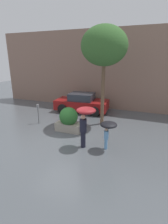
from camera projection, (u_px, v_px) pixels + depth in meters
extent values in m
plane|color=#51565B|center=(61.00, 139.00, 8.74)|extent=(40.00, 40.00, 0.00)
cube|color=#8C6B5B|center=(100.00, 70.00, 13.60)|extent=(18.00, 0.30, 6.00)
cube|color=#9E9384|center=(69.00, 127.00, 9.70)|extent=(1.45, 0.65, 0.47)
sphere|color=#286028|center=(69.00, 116.00, 9.51)|extent=(1.02, 1.02, 1.02)
cylinder|color=#1E1E2D|center=(83.00, 139.00, 7.91)|extent=(0.22, 0.22, 0.75)
cylinder|color=#1E1E2D|center=(83.00, 126.00, 7.71)|extent=(0.31, 0.31, 0.60)
sphere|color=tan|center=(83.00, 117.00, 7.59)|extent=(0.20, 0.20, 0.20)
cylinder|color=#4C4C51|center=(86.00, 118.00, 7.65)|extent=(0.02, 0.02, 0.65)
ellipsoid|color=maroon|center=(86.00, 110.00, 7.55)|extent=(0.85, 0.85, 0.27)
cylinder|color=#669ED1|center=(106.00, 144.00, 7.78)|extent=(0.14, 0.14, 0.48)
cylinder|color=#669ED1|center=(106.00, 135.00, 7.65)|extent=(0.20, 0.20, 0.38)
sphere|color=tan|center=(106.00, 130.00, 7.58)|extent=(0.13, 0.13, 0.13)
cylinder|color=#4C4C51|center=(108.00, 130.00, 7.54)|extent=(0.02, 0.02, 0.48)
ellipsoid|color=black|center=(109.00, 125.00, 7.47)|extent=(0.73, 0.73, 0.23)
cube|color=maroon|center=(82.00, 104.00, 13.15)|extent=(4.01, 2.09, 0.70)
cube|color=#2D333D|center=(82.00, 97.00, 12.97)|extent=(1.87, 1.64, 0.52)
cylinder|color=black|center=(63.00, 109.00, 12.73)|extent=(0.72, 0.28, 0.70)
cylinder|color=black|center=(71.00, 103.00, 14.34)|extent=(0.72, 0.28, 0.70)
cylinder|color=black|center=(95.00, 112.00, 12.06)|extent=(0.72, 0.28, 0.70)
cylinder|color=black|center=(100.00, 105.00, 13.67)|extent=(0.72, 0.28, 0.70)
cylinder|color=brown|center=(103.00, 93.00, 10.24)|extent=(0.21, 0.21, 3.83)
ellipsoid|color=#38662D|center=(104.00, 46.00, 9.46)|extent=(2.56, 2.56, 2.17)
cylinder|color=#595B60|center=(38.00, 115.00, 10.75)|extent=(0.05, 0.05, 1.02)
cylinder|color=gray|center=(38.00, 106.00, 10.57)|extent=(0.14, 0.14, 0.20)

